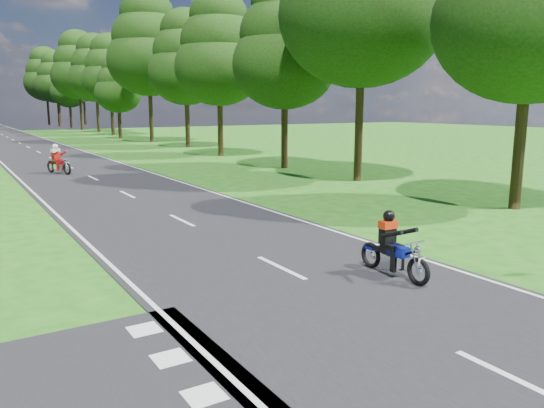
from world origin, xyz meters
TOP-DOWN VIEW (x-y plane):
  - ground at (0.00, 0.00)m, footprint 160.00×160.00m
  - main_road at (0.00, 50.00)m, footprint 7.00×140.00m
  - road_markings at (-0.14, 48.13)m, footprint 7.40×140.00m
  - treeline at (1.43, 60.06)m, footprint 40.00×115.35m
  - rider_near_blue at (1.77, 0.20)m, footprint 0.58×1.74m
  - rider_far_red at (-1.14, 22.78)m, footprint 1.29×2.05m

SIDE VIEW (x-z plane):
  - ground at x=0.00m, z-range 0.00..0.00m
  - main_road at x=0.00m, z-range 0.00..0.02m
  - road_markings at x=-0.14m, z-range 0.02..0.03m
  - rider_near_blue at x=1.77m, z-range 0.02..1.47m
  - rider_far_red at x=-1.14m, z-range 0.02..1.64m
  - treeline at x=1.43m, z-range 0.86..15.65m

